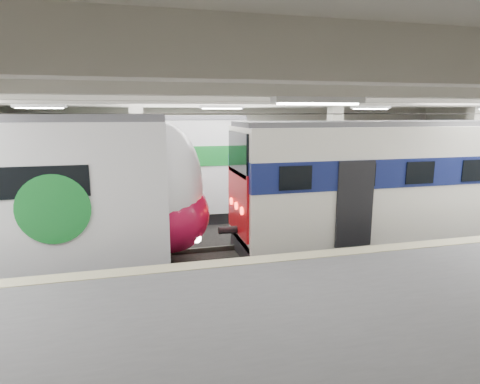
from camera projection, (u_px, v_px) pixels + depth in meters
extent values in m
cube|color=black|center=(235.00, 258.00, 13.43)|extent=(36.00, 24.00, 0.10)
cube|color=silver|center=(235.00, 86.00, 12.34)|extent=(36.00, 24.00, 0.20)
cube|color=beige|center=(193.00, 149.00, 22.39)|extent=(30.00, 0.10, 5.50)
cube|color=#59595C|center=(321.00, 352.00, 7.14)|extent=(30.00, 7.00, 1.10)
cube|color=beige|center=(265.00, 259.00, 10.12)|extent=(30.00, 0.50, 0.02)
cube|color=beige|center=(139.00, 167.00, 15.01)|extent=(0.50, 0.50, 5.50)
cube|color=beige|center=(333.00, 161.00, 16.95)|extent=(0.50, 0.50, 5.50)
cube|color=beige|center=(470.00, 156.00, 18.64)|extent=(0.50, 0.50, 5.50)
cube|color=beige|center=(235.00, 96.00, 12.40)|extent=(30.00, 18.00, 0.50)
cube|color=#59544C|center=(235.00, 254.00, 13.41)|extent=(30.00, 1.52, 0.16)
cube|color=#59544C|center=(208.00, 215.00, 18.64)|extent=(30.00, 1.52, 0.16)
cylinder|color=black|center=(235.00, 114.00, 12.51)|extent=(30.00, 0.03, 0.03)
cylinder|color=black|center=(206.00, 114.00, 17.74)|extent=(30.00, 0.03, 0.03)
cube|color=white|center=(253.00, 106.00, 10.56)|extent=(26.00, 8.40, 0.12)
ellipsoid|color=white|center=(165.00, 186.00, 12.39)|extent=(2.36, 2.91, 3.92)
ellipsoid|color=#AC0E35|center=(170.00, 214.00, 12.59)|extent=(2.50, 2.97, 2.40)
cylinder|color=#17822D|center=(53.00, 209.00, 10.28)|extent=(1.85, 0.06, 1.85)
cube|color=white|center=(416.00, 178.00, 14.60)|extent=(13.34, 2.92, 3.80)
cube|color=navy|center=(417.00, 166.00, 14.51)|extent=(13.38, 2.98, 0.92)
cube|color=#B00B12|center=(238.00, 202.00, 13.08)|extent=(0.08, 2.49, 2.09)
cube|color=black|center=(238.00, 154.00, 12.77)|extent=(0.08, 2.34, 1.37)
cube|color=#4C4C51|center=(421.00, 123.00, 14.22)|extent=(13.34, 2.28, 0.16)
cube|color=black|center=(412.00, 232.00, 15.00)|extent=(13.34, 2.05, 0.70)
cube|color=white|center=(72.00, 168.00, 16.79)|extent=(14.55, 3.26, 3.93)
cube|color=#17822D|center=(71.00, 156.00, 16.69)|extent=(14.59, 3.32, 0.83)
cube|color=#4C4C51|center=(68.00, 118.00, 16.39)|extent=(14.53, 2.74, 0.16)
cube|color=black|center=(76.00, 218.00, 17.21)|extent=(14.54, 2.95, 0.60)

